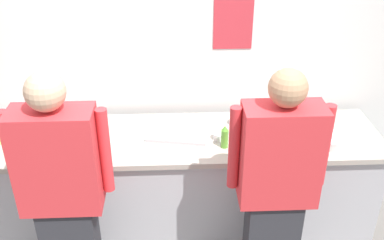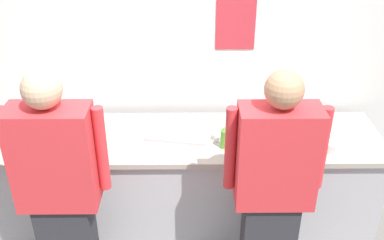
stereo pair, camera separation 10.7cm
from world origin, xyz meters
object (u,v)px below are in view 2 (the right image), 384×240
Objects in this scene: chef_near_left at (60,191)px; plate_stack_front at (334,144)px; ramekin_green_sauce at (297,145)px; ramekin_yellow_sauce at (235,121)px; deli_cup at (2,125)px; squeeze_bottle_primary at (1,128)px; sheet_tray at (178,132)px; squeeze_bottle_secondary at (224,138)px; chef_center at (273,190)px; ramekin_orange_sauce at (264,143)px; mixing_bowl_steel at (77,136)px; ramekin_red_sauce at (219,136)px.

chef_near_left is 1.93m from plate_stack_front.
plate_stack_front reaches higher than ramekin_green_sauce.
chef_near_left is 1.47m from ramekin_yellow_sauce.
plate_stack_front is 2.10× the size of deli_cup.
ramekin_green_sauce is (2.20, -0.14, -0.07)m from squeeze_bottle_primary.
ramekin_green_sauce is at bearing -13.94° from sheet_tray.
squeeze_bottle_secondary reaches higher than ramekin_yellow_sauce.
squeeze_bottle_secondary is at bearing 116.92° from chef_center.
chef_near_left is 1.47m from ramekin_orange_sauce.
mixing_bowl_steel is at bearing -169.50° from sheet_tray.
ramekin_orange_sauce is 0.34m from ramekin_red_sauce.
squeeze_bottle_secondary is 1.72m from deli_cup.
chef_center reaches higher than ramekin_yellow_sauce.
squeeze_bottle_primary is (-0.58, 0.06, 0.04)m from mixing_bowl_steel.
chef_center is at bearing -135.70° from plate_stack_front.
sheet_tray is 1.37m from deli_cup.
ramekin_yellow_sauce is at bearing 152.25° from plate_stack_front.
chef_near_left reaches higher than deli_cup.
ramekin_red_sauce is at bearing -122.23° from ramekin_yellow_sauce.
ramekin_yellow_sauce is (0.14, 0.23, -0.00)m from ramekin_red_sauce.
chef_center reaches higher than sheet_tray.
plate_stack_front is 1.03× the size of squeeze_bottle_primary.
deli_cup is at bearing 173.66° from plate_stack_front.
squeeze_bottle_secondary reaches higher than sheet_tray.
squeeze_bottle_primary reaches higher than ramekin_orange_sauce.
mixing_bowl_steel reaches higher than deli_cup.
squeeze_bottle_primary is 2.20m from ramekin_green_sauce.
sheet_tray is at bearing 163.52° from ramekin_orange_sauce.
plate_stack_front is 0.62× the size of mixing_bowl_steel.
squeeze_bottle_secondary is (0.33, -0.21, 0.07)m from sheet_tray.
mixing_bowl_steel is 1.23m from ramekin_yellow_sauce.
mixing_bowl_steel reaches higher than sheet_tray.
squeeze_bottle_primary is 1.63m from ramekin_red_sauce.
squeeze_bottle_secondary is (1.05, 0.55, 0.05)m from chef_near_left.
ramekin_green_sauce is at bearing -7.13° from ramekin_orange_sauce.
chef_center reaches higher than deli_cup.
chef_near_left is 21.43× the size of ramekin_yellow_sauce.
chef_near_left reaches higher than squeeze_bottle_primary.
ramekin_yellow_sauce is at bearing 118.87° from ramekin_orange_sauce.
ramekin_yellow_sauce is at bearing 139.89° from ramekin_green_sauce.
deli_cup is (-0.62, 0.19, -0.01)m from mixing_bowl_steel.
ramekin_orange_sauce is at bearing -3.22° from squeeze_bottle_primary.
chef_center is 2.04m from squeeze_bottle_primary.
ramekin_red_sauce is (-0.32, 0.10, 0.00)m from ramekin_orange_sauce.
chef_center is 9.69× the size of squeeze_bottle_secondary.
chef_center is 18.40× the size of ramekin_orange_sauce.
chef_near_left is at bearing -161.28° from ramekin_green_sauce.
ramekin_yellow_sauce is (-0.18, 0.33, 0.00)m from ramekin_orange_sauce.
ramekin_orange_sauce is 1.02× the size of ramekin_red_sauce.
deli_cup is (-2.00, 0.24, 0.03)m from ramekin_orange_sauce.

